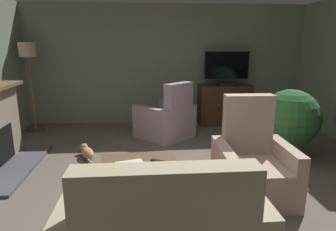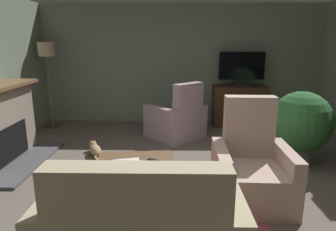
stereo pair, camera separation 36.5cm
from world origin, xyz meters
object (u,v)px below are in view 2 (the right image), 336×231
at_px(potted_plant_tall_palm_by_window, 301,124).
at_px(folded_newspaper, 127,162).
at_px(television, 242,68).
at_px(tv_remote, 154,161).
at_px(cat, 95,149).
at_px(armchair_in_far_corner, 177,120).
at_px(coffee_table, 137,165).
at_px(floor_lamp, 47,62).
at_px(armchair_angled_to_table, 251,171).
at_px(tv_cabinet, 239,107).

bearing_deg(potted_plant_tall_palm_by_window, folded_newspaper, -154.41).
xyz_separation_m(television, tv_remote, (-1.63, -3.15, -0.78)).
bearing_deg(television, folded_newspaper, -121.33).
bearing_deg(cat, armchair_in_far_corner, 34.94).
bearing_deg(television, cat, -146.59).
xyz_separation_m(tv_remote, armchair_in_far_corner, (0.28, 2.31, -0.14)).
bearing_deg(armchair_in_far_corner, coffee_table, -102.05).
distance_m(cat, floor_lamp, 2.46).
relative_size(television, floor_lamp, 0.54).
distance_m(folded_newspaper, armchair_angled_to_table, 1.41).
height_order(tv_remote, folded_newspaper, tv_remote).
height_order(coffee_table, tv_remote, tv_remote).
bearing_deg(armchair_angled_to_table, folded_newspaper, -178.60).
xyz_separation_m(coffee_table, armchair_angled_to_table, (1.31, -0.03, -0.05)).
relative_size(tv_cabinet, potted_plant_tall_palm_by_window, 1.03).
relative_size(television, tv_remote, 5.61).
distance_m(coffee_table, floor_lamp, 3.80).
height_order(television, floor_lamp, floor_lamp).
distance_m(potted_plant_tall_palm_by_window, cat, 3.19).
height_order(armchair_in_far_corner, floor_lamp, floor_lamp).
distance_m(tv_remote, armchair_in_far_corner, 2.33).
bearing_deg(armchair_angled_to_table, coffee_table, 178.64).
relative_size(folded_newspaper, armchair_in_far_corner, 0.25).
bearing_deg(cat, television, 33.41).
height_order(potted_plant_tall_palm_by_window, cat, potted_plant_tall_palm_by_window).
distance_m(tv_cabinet, armchair_angled_to_table, 3.24).
height_order(tv_cabinet, tv_remote, tv_cabinet).
distance_m(tv_remote, cat, 1.78).
height_order(potted_plant_tall_palm_by_window, floor_lamp, floor_lamp).
bearing_deg(potted_plant_tall_palm_by_window, floor_lamp, 157.15).
relative_size(tv_cabinet, floor_lamp, 0.63).
xyz_separation_m(coffee_table, potted_plant_tall_palm_by_window, (2.29, 1.08, 0.21)).
distance_m(tv_cabinet, folded_newspaper, 3.77).
bearing_deg(tv_remote, potted_plant_tall_palm_by_window, 61.05).
distance_m(tv_cabinet, potted_plant_tall_palm_by_window, 2.15).
xyz_separation_m(armchair_angled_to_table, floor_lamp, (-3.48, 2.99, 1.02)).
bearing_deg(coffee_table, tv_remote, -9.70).
relative_size(coffee_table, armchair_in_far_corner, 0.75).
height_order(television, armchair_in_far_corner, television).
bearing_deg(floor_lamp, tv_cabinet, 2.96).
xyz_separation_m(tv_remote, floor_lamp, (-2.38, 3.00, 0.91)).
bearing_deg(cat, floor_lamp, 129.42).
bearing_deg(television, tv_cabinet, 90.00).
distance_m(tv_remote, armchair_angled_to_table, 1.11).
bearing_deg(television, armchair_in_far_corner, -148.15).
bearing_deg(coffee_table, cat, 122.23).
bearing_deg(potted_plant_tall_palm_by_window, tv_cabinet, 102.26).
distance_m(television, armchair_angled_to_table, 3.31).
distance_m(tv_remote, potted_plant_tall_palm_by_window, 2.37).
bearing_deg(television, tv_remote, -117.34).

